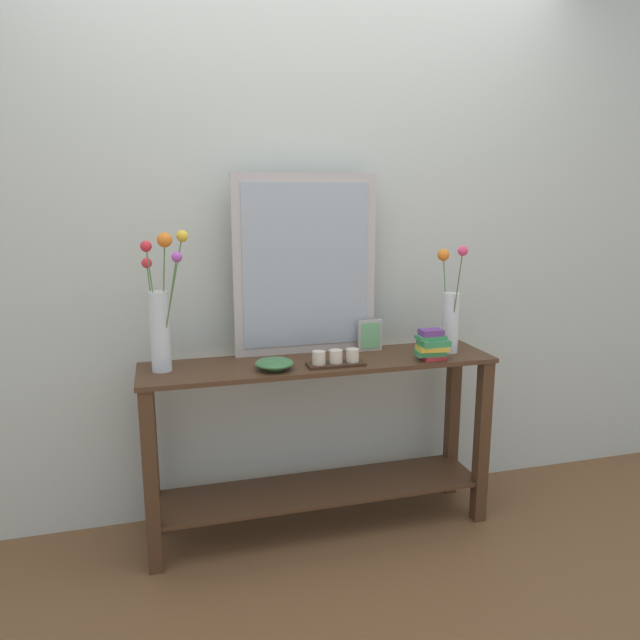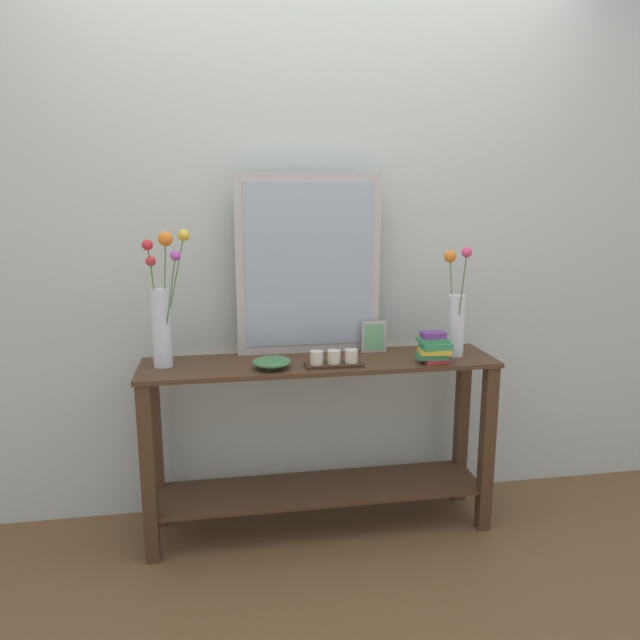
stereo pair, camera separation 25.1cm
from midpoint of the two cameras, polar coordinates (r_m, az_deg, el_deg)
name	(u,v)px [view 2 (the right image)]	position (r m, az deg, el deg)	size (l,w,h in m)	color
ground_plane	(320,528)	(2.87, 2.65, -19.57)	(7.00, 6.00, 0.02)	brown
wall_back	(309,227)	(2.75, 1.59, 8.99)	(6.40, 0.08, 2.70)	beige
console_table	(320,429)	(2.65, 2.75, -10.54)	(1.54, 0.36, 0.79)	#472D1C
mirror_leaning	(309,265)	(2.61, 1.66, 5.33)	(0.65, 0.03, 0.80)	#B7B2AD
tall_vase_left	(162,311)	(2.47, -12.30, 0.81)	(0.19, 0.21, 0.57)	silver
vase_right	(456,316)	(2.69, 15.70, 0.37)	(0.08, 0.21, 0.49)	silver
candle_tray	(334,359)	(2.47, 4.28, -3.88)	(0.24, 0.09, 0.07)	#382316
picture_frame_small	(374,337)	(2.69, 7.93, -1.65)	(0.12, 0.01, 0.14)	#B7B2AD
decorative_bowl	(272,362)	(2.43, -1.79, -4.14)	(0.16, 0.16, 0.05)	#38703D
book_stack	(434,348)	(2.57, 13.77, -2.68)	(0.14, 0.10, 0.14)	#C63338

